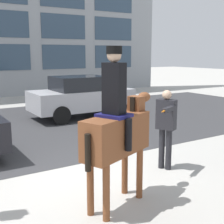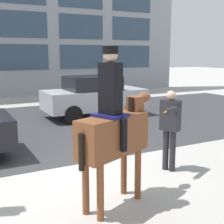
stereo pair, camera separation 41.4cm
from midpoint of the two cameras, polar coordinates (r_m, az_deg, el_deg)
name	(u,v)px [view 1 (the left image)]	position (r m, az deg, el deg)	size (l,w,h in m)	color
ground_plane	(71,175)	(6.69, -9.34, -11.35)	(80.00, 80.00, 0.00)	#B2AFA8
road_surface	(12,129)	(11.04, -18.91, -2.95)	(24.92, 8.50, 0.01)	#38383A
mounted_horse_lead	(117,129)	(4.97, -1.39, -3.22)	(1.66, 0.92, 2.60)	brown
pedestrian_bystander	(166,123)	(6.71, 8.14, -2.07)	(0.76, 0.72, 1.73)	#232328
street_car_far_lane	(81,96)	(12.36, -6.62, 2.89)	(3.97, 1.87, 1.62)	#B7B7BC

